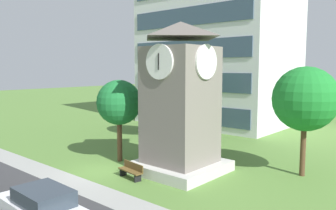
% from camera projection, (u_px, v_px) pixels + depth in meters
% --- Properties ---
extents(ground_plane, '(160.00, 160.00, 0.00)m').
position_uv_depth(ground_plane, '(102.00, 170.00, 20.47)').
color(ground_plane, '#567F38').
extents(kerb_strip, '(120.00, 1.60, 0.01)m').
position_uv_depth(kerb_strip, '(67.00, 180.00, 18.65)').
color(kerb_strip, '#9E9E99').
rests_on(kerb_strip, ground).
extents(office_building, '(15.39, 11.18, 19.20)m').
position_uv_depth(office_building, '(218.00, 37.00, 37.66)').
color(office_building, silver).
rests_on(office_building, ground).
extents(clock_tower, '(4.70, 4.70, 8.79)m').
position_uv_depth(clock_tower, '(180.00, 107.00, 19.85)').
color(clock_tower, slate).
rests_on(clock_tower, ground).
extents(park_bench, '(1.85, 0.74, 0.88)m').
position_uv_depth(park_bench, '(131.00, 170.00, 18.94)').
color(park_bench, brown).
rests_on(park_bench, ground).
extents(tree_by_building, '(3.83, 3.83, 6.45)m').
position_uv_depth(tree_by_building, '(162.00, 87.00, 29.31)').
color(tree_by_building, '#513823').
rests_on(tree_by_building, ground).
extents(tree_near_tower, '(2.94, 2.94, 5.39)m').
position_uv_depth(tree_near_tower, '(119.00, 103.00, 22.14)').
color(tree_near_tower, '#513823').
rests_on(tree_near_tower, ground).
extents(tree_streetside, '(3.64, 3.64, 6.25)m').
position_uv_depth(tree_streetside, '(305.00, 99.00, 19.01)').
color(tree_streetside, '#513823').
rests_on(tree_streetside, ground).
extents(parked_car_white, '(4.49, 2.02, 1.69)m').
position_uv_depth(parked_car_white, '(42.00, 209.00, 12.77)').
color(parked_car_white, silver).
rests_on(parked_car_white, ground).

